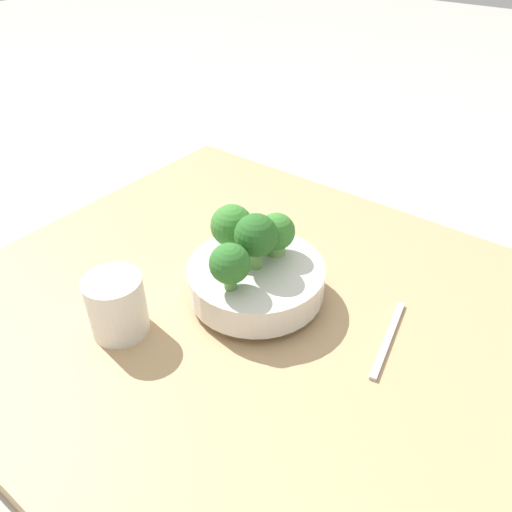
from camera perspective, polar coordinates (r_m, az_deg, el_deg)
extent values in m
plane|color=#ADA89E|center=(0.84, -1.37, -7.32)|extent=(6.00, 6.00, 0.00)
cube|color=tan|center=(0.82, -1.39, -6.14)|extent=(0.81, 0.89, 0.05)
cylinder|color=silver|center=(0.80, 0.00, -4.36)|extent=(0.10, 0.10, 0.01)
cylinder|color=silver|center=(0.78, 0.00, -2.62)|extent=(0.21, 0.21, 0.05)
cylinder|color=#609347|center=(0.80, -2.70, 1.36)|extent=(0.02, 0.02, 0.02)
sphere|color=#387A2D|center=(0.78, -2.78, 3.49)|extent=(0.07, 0.07, 0.07)
cylinder|color=#609347|center=(0.72, -2.94, -2.91)|extent=(0.02, 0.02, 0.02)
sphere|color=#2D6B28|center=(0.70, -3.02, -0.86)|extent=(0.06, 0.06, 0.06)
cylinder|color=#7AB256|center=(0.79, 2.29, 0.98)|extent=(0.03, 0.03, 0.02)
sphere|color=#387A2D|center=(0.77, 2.35, 2.82)|extent=(0.06, 0.06, 0.06)
cylinder|color=#6BA34C|center=(0.76, 0.00, -0.15)|extent=(0.02, 0.02, 0.04)
sphere|color=#286023|center=(0.73, 0.00, 2.38)|extent=(0.07, 0.07, 0.07)
cylinder|color=silver|center=(0.75, -15.63, -5.46)|extent=(0.08, 0.08, 0.09)
cube|color=#B2B2B7|center=(0.76, 14.87, -9.10)|extent=(0.17, 0.04, 0.01)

